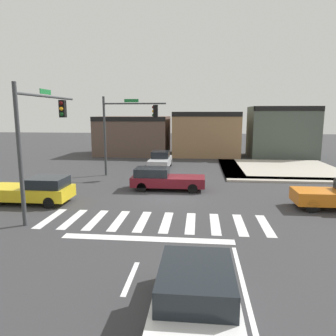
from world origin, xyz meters
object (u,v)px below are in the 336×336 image
Objects in this scene: car_yellow at (34,190)px; traffic_signal_northwest at (126,122)px; traffic_signal_southwest at (41,126)px; car_white at (196,299)px; car_silver at (160,160)px; car_maroon at (164,179)px.

traffic_signal_northwest is at bearing -112.26° from car_yellow.
traffic_signal_southwest is at bearing -101.50° from traffic_signal_northwest.
traffic_signal_northwest is at bearing 17.77° from car_white.
car_silver is (4.14, 12.95, -3.53)m from traffic_signal_southwest.
traffic_signal_southwest reaches higher than car_white.
traffic_signal_southwest is 14.04m from car_silver.
car_silver is (-3.41, 21.01, 0.01)m from car_white.
traffic_signal_northwest is 1.34× the size of car_white.
car_silver is at bearing 98.84° from car_maroon.
car_white is at bearing -80.56° from car_maroon.
car_silver is 0.99× the size of car_yellow.
car_silver is at bearing -17.74° from traffic_signal_southwest.
car_silver is 12.84m from car_yellow.
traffic_signal_southwest is 4.06m from car_yellow.
car_white is 21.28m from car_silver.
traffic_signal_northwest reaches higher than car_silver.
car_maroon is at bearing -51.59° from traffic_signal_northwest.
car_maroon is (5.35, 5.17, -3.57)m from traffic_signal_southwest.
traffic_signal_southwest is 1.37× the size of car_yellow.
car_yellow is at bearing 45.71° from traffic_signal_southwest.
car_white is at bearing 9.22° from car_silver.
car_maroon is (3.42, -4.31, -3.47)m from traffic_signal_northwest.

